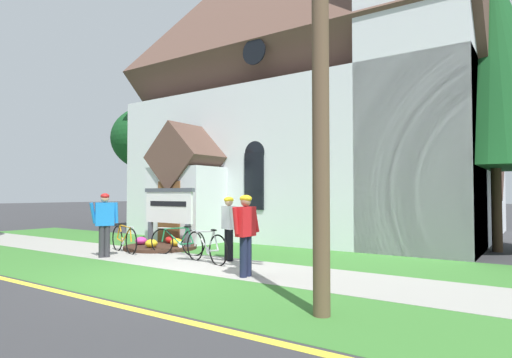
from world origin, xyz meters
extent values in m
plane|color=#333335|center=(0.00, 4.00, 0.00)|extent=(140.00, 140.00, 0.00)
cube|color=#99968E|center=(-1.51, 1.67, 0.01)|extent=(32.00, 2.12, 0.01)
cube|color=#38722D|center=(-1.51, -0.58, 0.00)|extent=(32.00, 2.37, 0.01)
cube|color=#38722D|center=(-1.51, 4.14, 0.00)|extent=(24.00, 2.83, 0.01)
cube|color=yellow|center=(-1.51, -1.91, 0.00)|extent=(28.00, 0.16, 0.01)
cube|color=silver|center=(-1.51, 10.94, 2.75)|extent=(13.11, 10.76, 5.50)
cube|color=brown|center=(-1.51, 10.94, 6.91)|extent=(13.61, 10.96, 10.96)
cube|color=silver|center=(3.50, 7.11, 5.72)|extent=(3.10, 3.10, 11.45)
cube|color=silver|center=(-3.87, 4.76, 1.30)|extent=(2.40, 1.60, 2.60)
cube|color=brown|center=(-3.87, 4.76, 2.95)|extent=(2.40, 1.80, 2.40)
cube|color=brown|center=(-3.87, 3.94, 1.05)|extent=(1.00, 0.06, 2.10)
cube|color=black|center=(-6.10, 5.53, 2.10)|extent=(0.76, 0.06, 1.90)
cone|color=black|center=(-6.10, 5.53, 3.05)|extent=(0.80, 0.06, 0.80)
cube|color=black|center=(-1.51, 5.53, 2.10)|extent=(0.76, 0.06, 1.90)
cone|color=black|center=(-1.51, 5.53, 3.05)|extent=(0.80, 0.06, 0.80)
cylinder|color=black|center=(-1.51, 5.53, 6.49)|extent=(0.90, 0.06, 0.90)
cube|color=#474C56|center=(-4.06, 3.32, 0.39)|extent=(0.12, 0.12, 0.77)
cube|color=#474C56|center=(-2.38, 3.29, 0.39)|extent=(0.12, 0.12, 0.77)
cube|color=white|center=(-3.22, 3.31, 1.25)|extent=(2.00, 0.12, 0.97)
cube|color=#474C56|center=(-3.22, 3.31, 1.80)|extent=(2.12, 0.16, 0.12)
cube|color=black|center=(-3.22, 3.26, 1.37)|extent=(1.60, 0.04, 0.16)
cylinder|color=#382319|center=(-3.22, 2.98, 0.05)|extent=(2.20, 2.20, 0.10)
ellipsoid|color=gold|center=(-2.70, 3.13, 0.22)|extent=(0.36, 0.36, 0.24)
ellipsoid|color=red|center=(-3.37, 3.56, 0.22)|extent=(0.36, 0.36, 0.24)
ellipsoid|color=#CC338C|center=(-3.90, 2.80, 0.22)|extent=(0.36, 0.36, 0.24)
ellipsoid|color=gold|center=(-3.10, 2.50, 0.22)|extent=(0.36, 0.36, 0.24)
torus|color=black|center=(0.15, 1.65, 0.36)|extent=(0.73, 0.24, 0.75)
torus|color=black|center=(-0.84, 1.94, 0.36)|extent=(0.73, 0.24, 0.75)
cylinder|color=#B7B7BC|center=(-0.51, 1.84, 0.52)|extent=(0.55, 0.19, 0.45)
cylinder|color=#B7B7BC|center=(-0.40, 1.81, 0.76)|extent=(0.75, 0.24, 0.10)
cylinder|color=#B7B7BC|center=(-0.14, 1.73, 0.55)|extent=(0.26, 0.11, 0.50)
cylinder|color=#B7B7BC|center=(-0.05, 1.71, 0.33)|extent=(0.41, 0.15, 0.09)
cylinder|color=#B7B7BC|center=(0.06, 1.68, 0.57)|extent=(0.22, 0.09, 0.45)
cylinder|color=#B7B7BC|center=(-0.81, 1.92, 0.54)|extent=(0.12, 0.07, 0.38)
ellipsoid|color=black|center=(-0.03, 1.70, 0.82)|extent=(0.25, 0.14, 0.05)
cylinder|color=silver|center=(-0.77, 1.91, 0.75)|extent=(0.43, 0.15, 0.03)
cylinder|color=silver|center=(-0.25, 1.77, 0.30)|extent=(0.18, 0.07, 0.18)
torus|color=black|center=(-1.38, 2.45, 0.35)|extent=(0.72, 0.20, 0.73)
torus|color=black|center=(-2.35, 2.23, 0.35)|extent=(0.72, 0.20, 0.73)
cylinder|color=#19723F|center=(-2.02, 2.30, 0.50)|extent=(0.53, 0.16, 0.44)
cylinder|color=#19723F|center=(-1.91, 2.33, 0.73)|extent=(0.72, 0.20, 0.09)
cylinder|color=#19723F|center=(-1.66, 2.39, 0.53)|extent=(0.25, 0.09, 0.48)
cylinder|color=#19723F|center=(-1.57, 2.41, 0.32)|extent=(0.40, 0.13, 0.09)
cylinder|color=#19723F|center=(-1.47, 2.43, 0.55)|extent=(0.21, 0.08, 0.42)
cylinder|color=#19723F|center=(-2.31, 2.24, 0.53)|extent=(0.12, 0.06, 0.37)
ellipsoid|color=black|center=(-1.56, 2.41, 0.79)|extent=(0.25, 0.13, 0.05)
cylinder|color=silver|center=(-2.27, 2.25, 0.73)|extent=(0.43, 0.13, 0.03)
cylinder|color=silver|center=(-1.77, 2.36, 0.29)|extent=(0.18, 0.06, 0.18)
torus|color=black|center=(-3.97, 1.97, 0.35)|extent=(0.72, 0.24, 0.74)
torus|color=black|center=(-3.01, 1.70, 0.35)|extent=(0.72, 0.24, 0.74)
cylinder|color=orange|center=(-3.33, 1.79, 0.52)|extent=(0.53, 0.18, 0.46)
cylinder|color=orange|center=(-3.44, 1.82, 0.75)|extent=(0.73, 0.24, 0.07)
cylinder|color=orange|center=(-3.69, 1.89, 0.53)|extent=(0.25, 0.10, 0.48)
cylinder|color=orange|center=(-3.78, 1.92, 0.33)|extent=(0.40, 0.15, 0.09)
cylinder|color=orange|center=(-3.88, 1.95, 0.56)|extent=(0.22, 0.09, 0.43)
cylinder|color=orange|center=(-3.04, 1.71, 0.54)|extent=(0.12, 0.07, 0.39)
ellipsoid|color=black|center=(-3.80, 1.92, 0.80)|extent=(0.25, 0.14, 0.05)
cylinder|color=silver|center=(-3.08, 1.72, 0.75)|extent=(0.43, 0.15, 0.03)
cylinder|color=silver|center=(-3.58, 1.86, 0.30)|extent=(0.18, 0.07, 0.18)
cylinder|color=black|center=(-0.14, 2.36, 0.40)|extent=(0.15, 0.15, 0.79)
cylinder|color=black|center=(0.00, 2.30, 0.40)|extent=(0.15, 0.15, 0.79)
cube|color=silver|center=(-0.07, 2.33, 1.08)|extent=(0.49, 0.37, 0.58)
sphere|color=tan|center=(-0.07, 2.33, 1.48)|extent=(0.21, 0.21, 0.21)
ellipsoid|color=gold|center=(-0.07, 2.33, 1.53)|extent=(0.30, 0.32, 0.14)
cylinder|color=silver|center=(-0.30, 2.48, 1.11)|extent=(0.09, 0.14, 0.53)
cylinder|color=silver|center=(0.16, 2.18, 1.11)|extent=(0.09, 0.18, 0.53)
cylinder|color=#191E38|center=(1.47, 1.00, 0.41)|extent=(0.15, 0.15, 0.82)
cylinder|color=#191E38|center=(1.47, 0.84, 0.41)|extent=(0.15, 0.15, 0.82)
cube|color=red|center=(1.47, 0.92, 1.12)|extent=(0.20, 0.46, 0.60)
sphere|color=#936B51|center=(1.47, 0.92, 1.53)|extent=(0.21, 0.21, 0.21)
ellipsoid|color=gold|center=(1.47, 0.92, 1.59)|extent=(0.27, 0.23, 0.15)
cylinder|color=red|center=(1.51, 1.20, 1.15)|extent=(0.09, 0.23, 0.54)
cylinder|color=red|center=(1.43, 0.64, 1.15)|extent=(0.09, 0.17, 0.55)
cylinder|color=#2D2D33|center=(-3.15, 0.85, 0.42)|extent=(0.15, 0.15, 0.84)
cylinder|color=#2D2D33|center=(-3.08, 0.97, 0.42)|extent=(0.15, 0.15, 0.84)
cube|color=blue|center=(-3.12, 0.91, 1.15)|extent=(0.41, 0.51, 0.61)
sphere|color=tan|center=(-3.12, 0.91, 1.56)|extent=(0.22, 0.22, 0.22)
ellipsoid|color=red|center=(-3.12, 0.91, 1.62)|extent=(0.35, 0.33, 0.15)
cylinder|color=blue|center=(-3.29, 0.69, 1.18)|extent=(0.09, 0.21, 0.56)
cylinder|color=blue|center=(-2.94, 1.14, 1.18)|extent=(0.09, 0.12, 0.55)
cylinder|color=#3D2D1E|center=(5.34, 8.02, 1.21)|extent=(0.28, 0.28, 2.42)
cone|color=#14471E|center=(5.34, 8.02, 5.45)|extent=(4.35, 4.35, 6.06)
cylinder|color=#3D2D1E|center=(-9.26, 8.07, 1.30)|extent=(0.26, 0.26, 2.59)
ellipsoid|color=#14471E|center=(-9.26, 8.07, 4.37)|extent=(4.01, 4.01, 3.23)
camera|label=1|loc=(6.45, -6.00, 1.69)|focal=29.48mm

